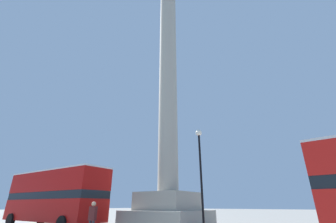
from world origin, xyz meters
name	(u,v)px	position (x,y,z in m)	size (l,w,h in m)	color
monument_column	(168,122)	(0.00, 0.00, 8.34)	(5.39, 5.39, 26.55)	#A39E8E
bus_b	(55,195)	(-8.28, -4.28, 2.37)	(10.35, 2.89, 4.29)	#A80F0C
street_lamp	(201,170)	(3.67, -1.58, 3.78)	(0.44, 0.44, 6.54)	black
pedestrian_near_lamp	(92,217)	(-0.48, -6.54, 1.04)	(0.48, 0.24, 1.82)	#28282D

